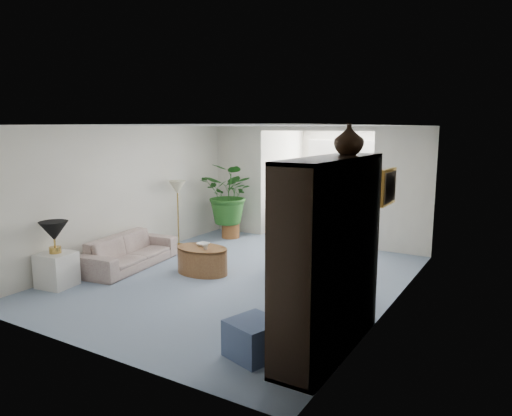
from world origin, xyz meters
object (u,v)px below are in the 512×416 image
Objects in this scene: end_table at (57,270)px; sunroom_chair_blue at (358,221)px; ottoman at (254,338)px; entertainment_cabinet at (329,256)px; cabinet_urn at (349,139)px; coffee_table at (202,260)px; side_table_dark at (345,259)px; sunroom_table at (338,217)px; wingback_chair at (299,252)px; coffee_bowl at (203,244)px; floor_lamp at (177,187)px; plant_pot at (231,231)px; table_lamp at (54,231)px; sofa at (130,251)px; coffee_cup at (205,247)px; sunroom_chair_maroon at (298,215)px; framed_picture at (389,187)px.

sunroom_chair_blue reaches higher than end_table.
end_table reaches higher than ottoman.
sunroom_chair_blue is at bearing 105.52° from entertainment_cabinet.
coffee_table is at bearing 160.76° from cabinet_urn.
side_table_dark reaches higher than sunroom_table.
end_table is 1.06× the size of ottoman.
ottoman is at bearing 82.32° from wingback_chair.
coffee_bowl is 0.41× the size of sunroom_table.
floor_lamp is 0.90× the size of plant_pot.
sunroom_table is (-2.29, 6.30, -0.83)m from entertainment_cabinet.
end_table is 1.23× the size of table_lamp.
sofa is at bearing 81.57° from end_table.
entertainment_cabinet is at bearing -27.12° from coffee_cup.
coffee_bowl is 0.52× the size of plant_pot.
floor_lamp is at bearing 90.34° from table_lamp.
floor_lamp is at bearing -112.14° from plant_pot.
end_table is 4.20m from plant_pot.
side_table_dark is 3.70m from sunroom_chair_maroon.
sunroom_chair_blue is at bearing 113.42° from framed_picture.
wingback_chair is at bearing 35.17° from coffee_cup.
coffee_bowl is at bearing -66.79° from plant_pot.
sunroom_chair_blue is (-1.54, 5.05, -1.98)m from cabinet_urn.
sunroom_table is (0.63, 4.78, 0.03)m from coffee_table.
wingback_chair is at bearing 152.93° from framed_picture.
floor_lamp reaches higher than table_lamp.
coffee_table is 3.40m from entertainment_cabinet.
sunroom_table is at bearing 84.39° from coffee_cup.
sunroom_chair_maroon is (1.43, 2.81, -0.88)m from floor_lamp.
sofa is 3.59× the size of end_table.
coffee_bowl is at bearing 136.88° from ottoman.
sofa is 5.52m from sunroom_table.
framed_picture is 2.67m from ottoman.
coffee_cup is at bearing 152.88° from entertainment_cabinet.
wingback_chair reaches higher than sofa.
table_lamp is at bearing 164.91° from sunroom_chair_blue.
entertainment_cabinet is (0.77, -2.63, 0.80)m from side_table_dark.
framed_picture reaches higher than plant_pot.
floor_lamp reaches higher than sunroom_table.
coffee_cup is (1.48, 0.28, 0.21)m from sofa.
sofa is 4.86× the size of plant_pot.
coffee_cup is at bearing -148.70° from side_table_dark.
sunroom_table is (2.16, 6.51, -0.02)m from end_table.
entertainment_cabinet is (1.47, -2.33, 0.70)m from wingback_chair.
sunroom_table reaches higher than plant_pot.
table_lamp reaches higher than sunroom_chair_maroon.
plant_pot is (0.48, 4.17, -0.73)m from table_lamp.
table_lamp is at bearing -2.05° from sunroom_chair_maroon.
plant_pot is at bearing 149.28° from framed_picture.
coffee_cup is (0.15, -0.10, 0.27)m from coffee_table.
floor_lamp reaches higher than sunroom_chair_blue.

